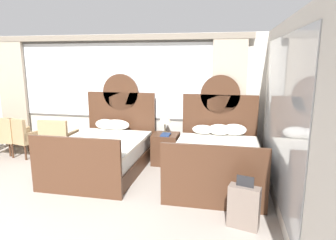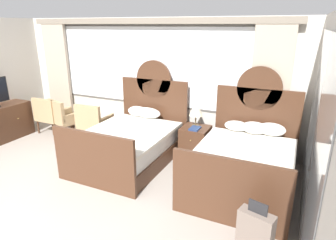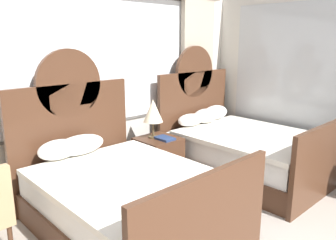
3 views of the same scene
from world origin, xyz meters
The scene contains 6 objects.
wall_back_window centered at (0.00, 3.97, 1.44)m, with size 6.60×0.22×2.70m.
bed_near_window centered at (0.22, 2.78, 0.38)m, with size 1.54×2.17×1.85m.
bed_near_mirror centered at (2.39, 2.79, 0.39)m, with size 1.54×2.17×1.85m.
nightstand_between_beds centered at (1.31, 3.44, 0.32)m, with size 0.53×0.55×0.63m.
table_lamp_on_nightstand centered at (1.28, 3.51, 1.00)m, with size 0.27×0.27×0.53m.
book_on_nightstand centered at (1.33, 3.34, 0.65)m, with size 0.18×0.26×0.03m.
Camera 3 is at (-1.61, 0.16, 1.95)m, focal length 35.91 mm.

